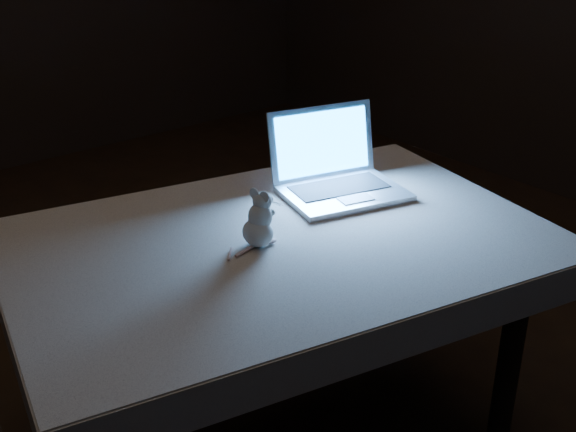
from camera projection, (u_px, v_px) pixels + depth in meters
floor at (245, 392)px, 2.35m from camera, size 5.00×5.00×0.00m
table at (281, 349)px, 1.99m from camera, size 1.40×1.06×0.68m
tablecloth at (292, 248)px, 1.89m from camera, size 1.60×1.34×0.10m
laptop at (345, 159)px, 2.03m from camera, size 0.40×0.37×0.23m
plush_mouse at (257, 219)px, 1.77m from camera, size 0.15×0.15×0.15m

